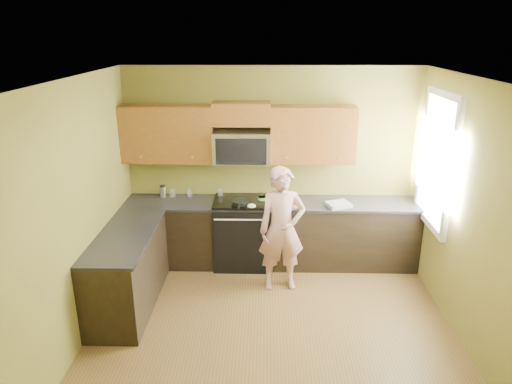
{
  "coord_description": "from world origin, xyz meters",
  "views": [
    {
      "loc": [
        -0.08,
        -4.21,
        3.13
      ],
      "look_at": [
        -0.2,
        1.3,
        1.2
      ],
      "focal_mm": 32.5,
      "sensor_mm": 36.0,
      "label": 1
    }
  ],
  "objects_px": {
    "stove": "(242,232)",
    "microwave": "(242,162)",
    "woman": "(282,229)",
    "butter_tub": "(262,201)",
    "frying_pan": "(240,204)",
    "travel_mug": "(163,197)"
  },
  "relations": [
    {
      "from": "woman",
      "to": "frying_pan",
      "type": "relative_size",
      "value": 3.83
    },
    {
      "from": "woman",
      "to": "travel_mug",
      "type": "bearing_deg",
      "value": 145.51
    },
    {
      "from": "woman",
      "to": "travel_mug",
      "type": "relative_size",
      "value": 9.17
    },
    {
      "from": "woman",
      "to": "butter_tub",
      "type": "distance_m",
      "value": 0.71
    },
    {
      "from": "butter_tub",
      "to": "woman",
      "type": "bearing_deg",
      "value": -68.92
    },
    {
      "from": "stove",
      "to": "travel_mug",
      "type": "bearing_deg",
      "value": 170.68
    },
    {
      "from": "frying_pan",
      "to": "travel_mug",
      "type": "bearing_deg",
      "value": 166.18
    },
    {
      "from": "stove",
      "to": "microwave",
      "type": "xyz_separation_m",
      "value": [
        0.0,
        0.12,
        0.97
      ]
    },
    {
      "from": "stove",
      "to": "frying_pan",
      "type": "relative_size",
      "value": 2.28
    },
    {
      "from": "microwave",
      "to": "frying_pan",
      "type": "height_order",
      "value": "microwave"
    },
    {
      "from": "stove",
      "to": "woman",
      "type": "height_order",
      "value": "woman"
    },
    {
      "from": "microwave",
      "to": "woman",
      "type": "height_order",
      "value": "microwave"
    },
    {
      "from": "stove",
      "to": "frying_pan",
      "type": "bearing_deg",
      "value": -94.8
    },
    {
      "from": "butter_tub",
      "to": "travel_mug",
      "type": "height_order",
      "value": "travel_mug"
    },
    {
      "from": "butter_tub",
      "to": "microwave",
      "type": "bearing_deg",
      "value": 162.64
    },
    {
      "from": "microwave",
      "to": "travel_mug",
      "type": "relative_size",
      "value": 4.37
    },
    {
      "from": "stove",
      "to": "butter_tub",
      "type": "relative_size",
      "value": 8.08
    },
    {
      "from": "stove",
      "to": "woman",
      "type": "distance_m",
      "value": 0.87
    },
    {
      "from": "frying_pan",
      "to": "travel_mug",
      "type": "xyz_separation_m",
      "value": [
        -1.1,
        0.33,
        -0.03
      ]
    },
    {
      "from": "woman",
      "to": "travel_mug",
      "type": "height_order",
      "value": "woman"
    },
    {
      "from": "stove",
      "to": "woman",
      "type": "bearing_deg",
      "value": -49.48
    },
    {
      "from": "stove",
      "to": "microwave",
      "type": "height_order",
      "value": "microwave"
    }
  ]
}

